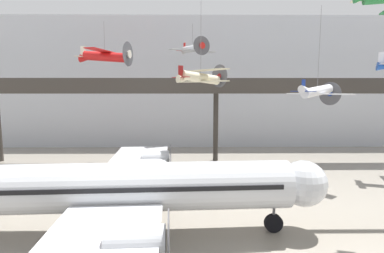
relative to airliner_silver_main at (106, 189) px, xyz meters
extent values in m
cube|color=silver|center=(9.32, 33.44, 7.70)|extent=(140.00, 3.00, 22.27)
cube|color=#38332D|center=(9.32, 21.11, 6.49)|extent=(110.00, 3.20, 0.90)
cube|color=#38332D|center=(9.32, 19.57, 7.49)|extent=(110.00, 0.12, 1.10)
cylinder|color=#38332D|center=(9.32, 22.07, 1.30)|extent=(0.70, 0.70, 9.47)
cylinder|color=silver|center=(0.11, 0.01, 0.07)|extent=(24.74, 4.60, 3.29)
sphere|color=silver|center=(13.57, 0.73, 0.07)|extent=(3.22, 3.22, 3.22)
cube|color=black|center=(0.11, 0.01, 0.40)|extent=(23.03, 4.58, 0.30)
cube|color=silver|center=(0.45, 9.55, -0.67)|extent=(6.56, 16.01, 0.28)
cylinder|color=silver|center=(2.35, 6.18, -0.62)|extent=(2.94, 1.73, 1.58)
cylinder|color=#4C4C51|center=(3.92, 6.27, -0.62)|extent=(0.22, 2.99, 3.00)
cylinder|color=silver|center=(2.06, 11.52, -0.62)|extent=(2.94, 1.73, 1.58)
cylinder|color=#4C4C51|center=(3.64, 11.61, -0.62)|extent=(0.22, 2.99, 3.00)
cylinder|color=silver|center=(3.00, -5.89, -0.62)|extent=(2.94, 1.73, 1.58)
cylinder|color=#4C4C51|center=(4.57, -5.81, -0.62)|extent=(0.22, 2.99, 3.00)
cylinder|color=#4C4C51|center=(11.53, 0.62, -2.18)|extent=(0.20, 0.20, 1.21)
cylinder|color=black|center=(11.53, 0.62, -2.79)|extent=(1.32, 0.45, 1.30)
cylinder|color=#4C4C51|center=(0.25, 2.65, -2.18)|extent=(0.20, 0.20, 1.21)
cylinder|color=black|center=(0.25, 2.65, -2.79)|extent=(1.32, 0.45, 1.30)
cylinder|color=#4C4C51|center=(0.54, -2.60, -2.18)|extent=(0.20, 0.20, 1.21)
cylinder|color=black|center=(0.54, -2.60, -2.79)|extent=(1.32, 0.45, 1.30)
cylinder|color=silver|center=(6.06, 21.40, 11.96)|extent=(2.83, 4.34, 1.09)
cone|color=red|center=(7.11, 19.36, 12.05)|extent=(1.06, 1.02, 0.82)
cylinder|color=#4C4C51|center=(7.18, 19.22, 12.06)|extent=(2.12, 1.12, 2.36)
cone|color=silver|center=(5.08, 23.31, 11.87)|extent=(1.24, 1.43, 0.82)
cube|color=silver|center=(6.18, 21.17, 11.68)|extent=(6.38, 3.98, 0.10)
cube|color=red|center=(4.96, 23.54, 12.50)|extent=(0.30, 0.50, 1.09)
cube|color=red|center=(4.96, 23.54, 11.96)|extent=(2.35, 1.56, 0.06)
cylinder|color=slate|center=(6.06, 21.40, 13.82)|extent=(0.04, 0.04, 2.81)
cone|color=#1E4CAD|center=(27.30, 14.11, 9.06)|extent=(1.79, 1.43, 1.11)
cube|color=white|center=(26.99, 14.22, 10.02)|extent=(0.65, 0.28, 1.36)
cube|color=white|center=(26.99, 14.22, 9.34)|extent=(1.61, 3.00, 0.06)
cylinder|color=silver|center=(19.08, 12.12, 6.40)|extent=(4.44, 3.68, 1.49)
cone|color=navy|center=(21.06, 13.61, 6.13)|extent=(1.16, 1.18, 0.88)
cylinder|color=#4C4C51|center=(21.20, 13.72, 6.11)|extent=(1.57, 2.06, 2.55)
cone|color=silver|center=(17.23, 10.73, 6.65)|extent=(1.58, 1.48, 0.97)
cube|color=silver|center=(19.31, 12.29, 6.10)|extent=(5.23, 6.42, 0.10)
cube|color=navy|center=(17.00, 10.55, 6.99)|extent=(0.50, 0.40, 1.18)
cube|color=navy|center=(17.00, 10.55, 6.40)|extent=(2.00, 2.39, 0.06)
cylinder|color=slate|center=(19.08, 12.12, 10.98)|extent=(0.04, 0.04, 8.18)
cylinder|color=red|center=(-5.29, 20.19, 10.78)|extent=(5.92, 2.48, 1.63)
cone|color=silver|center=(-2.37, 19.50, 11.02)|extent=(1.17, 1.26, 1.07)
cylinder|color=#4C4C51|center=(-2.16, 19.46, 11.03)|extent=(0.74, 3.01, 3.09)
cone|color=red|center=(-8.01, 20.83, 10.56)|extent=(1.80, 1.35, 1.13)
cube|color=red|center=(-4.95, 20.11, 11.35)|extent=(3.34, 8.75, 0.10)
cube|color=silver|center=(-8.35, 20.91, 11.50)|extent=(0.69, 0.22, 1.42)
cube|color=silver|center=(-8.35, 20.91, 10.78)|extent=(1.38, 3.17, 0.06)
cylinder|color=slate|center=(-5.29, 20.19, 13.30)|extent=(0.04, 0.04, 3.85)
cylinder|color=beige|center=(6.75, 10.81, 7.74)|extent=(4.18, 3.36, 1.35)
cone|color=maroon|center=(8.63, 12.15, 7.97)|extent=(1.07, 1.10, 0.82)
cylinder|color=#4C4C51|center=(8.76, 12.25, 7.98)|extent=(1.42, 1.96, 2.38)
cone|color=beige|center=(5.00, 9.55, 7.53)|extent=(1.47, 1.36, 0.89)
cube|color=beige|center=(6.97, 10.96, 8.47)|extent=(4.76, 6.05, 0.10)
cube|color=beige|center=(6.97, 10.96, 7.37)|extent=(4.76, 6.05, 0.10)
cube|color=maroon|center=(4.78, 9.39, 8.29)|extent=(0.47, 0.36, 1.10)
cube|color=maroon|center=(4.78, 9.39, 7.74)|extent=(1.82, 2.25, 0.06)
cylinder|color=slate|center=(6.75, 10.81, 11.66)|extent=(0.04, 0.04, 6.94)
camera|label=1|loc=(5.55, -19.42, 6.62)|focal=28.00mm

